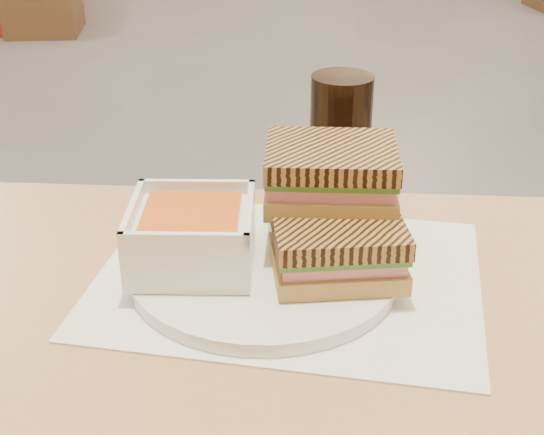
# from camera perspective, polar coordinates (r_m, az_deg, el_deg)

# --- Properties ---
(tray_liner) EXTENTS (0.40, 0.32, 0.00)m
(tray_liner) POSITION_cam_1_polar(r_m,az_deg,el_deg) (0.79, 1.21, -4.38)
(tray_liner) COLOR white
(tray_liner) RESTS_ON main_table
(plate) EXTENTS (0.27, 0.27, 0.01)m
(plate) POSITION_cam_1_polar(r_m,az_deg,el_deg) (0.79, -0.58, -3.89)
(plate) COLOR white
(plate) RESTS_ON tray_liner
(soup_bowl) EXTENTS (0.13, 0.13, 0.06)m
(soup_bowl) POSITION_cam_1_polar(r_m,az_deg,el_deg) (0.77, -5.91, -1.46)
(soup_bowl) COLOR white
(soup_bowl) RESTS_ON plate
(panini_lower) EXTENTS (0.15, 0.13, 0.06)m
(panini_lower) POSITION_cam_1_polar(r_m,az_deg,el_deg) (0.76, 4.85, -2.14)
(panini_lower) COLOR tan
(panini_lower) RESTS_ON plate
(panini_upper) EXTENTS (0.14, 0.12, 0.06)m
(panini_upper) POSITION_cam_1_polar(r_m,az_deg,el_deg) (0.79, 4.36, 3.25)
(panini_upper) COLOR tan
(panini_upper) RESTS_ON panini_lower
(cola_glass) EXTENTS (0.07, 0.07, 0.16)m
(cola_glass) POSITION_cam_1_polar(r_m,az_deg,el_deg) (0.92, 5.05, 5.74)
(cola_glass) COLOR black
(cola_glass) RESTS_ON main_table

